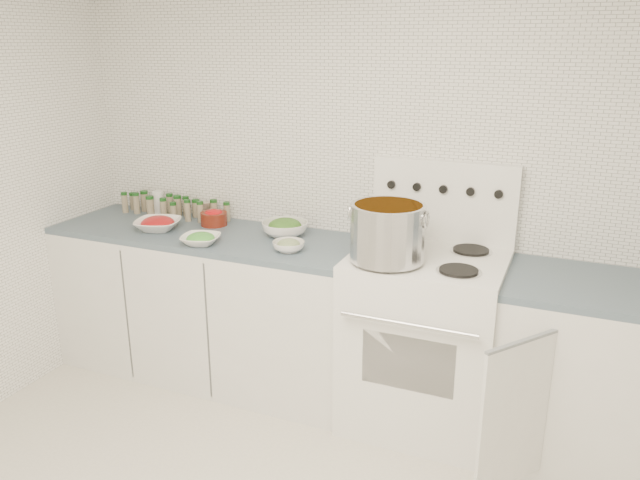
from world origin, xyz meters
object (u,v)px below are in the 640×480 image
at_px(stove, 425,335).
at_px(stock_pot, 388,230).
at_px(bowl_snowpea, 201,239).
at_px(bowl_tomato, 158,224).

bearing_deg(stove, stock_pot, -134.61).
distance_m(stock_pot, bowl_snowpea, 1.05).
distance_m(stove, bowl_snowpea, 1.30).
bearing_deg(bowl_snowpea, stove, 9.52).
xyz_separation_m(stove, stock_pot, (-0.17, -0.17, 0.60)).
bearing_deg(stock_pot, bowl_tomato, 176.07).
relative_size(bowl_tomato, bowl_snowpea, 1.29).
xyz_separation_m(stock_pot, bowl_tomato, (-1.42, 0.10, -0.16)).
distance_m(stove, bowl_tomato, 1.65).
xyz_separation_m(bowl_tomato, bowl_snowpea, (0.38, -0.13, -0.01)).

